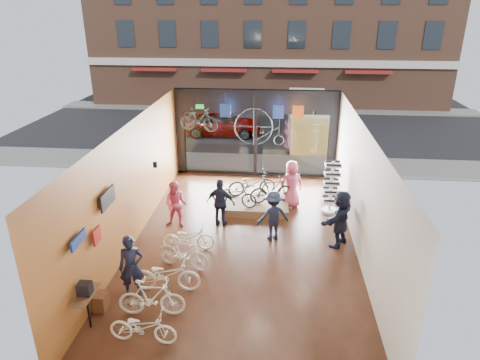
# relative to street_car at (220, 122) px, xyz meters

# --- Properties ---
(ground_plane) EXTENTS (7.00, 12.00, 0.04)m
(ground_plane) POSITION_rel_street_car_xyz_m (2.39, -12.00, -0.82)
(ground_plane) COLOR black
(ground_plane) RESTS_ON ground
(ceiling) EXTENTS (7.00, 12.00, 0.04)m
(ceiling) POSITION_rel_street_car_xyz_m (2.39, -12.00, 3.02)
(ceiling) COLOR black
(ceiling) RESTS_ON ground
(wall_left) EXTENTS (0.04, 12.00, 3.80)m
(wall_left) POSITION_rel_street_car_xyz_m (-1.13, -12.00, 1.10)
(wall_left) COLOR #B3632A
(wall_left) RESTS_ON ground
(wall_right) EXTENTS (0.04, 12.00, 3.80)m
(wall_right) POSITION_rel_street_car_xyz_m (5.91, -12.00, 1.10)
(wall_right) COLOR beige
(wall_right) RESTS_ON ground
(wall_back) EXTENTS (7.00, 0.04, 3.80)m
(wall_back) POSITION_rel_street_car_xyz_m (2.39, -18.02, 1.10)
(wall_back) COLOR beige
(wall_back) RESTS_ON ground
(storefront) EXTENTS (7.00, 0.26, 3.80)m
(storefront) POSITION_rel_street_car_xyz_m (2.39, -6.00, 1.10)
(storefront) COLOR black
(storefront) RESTS_ON ground
(exit_sign) EXTENTS (0.35, 0.06, 0.18)m
(exit_sign) POSITION_rel_street_car_xyz_m (-0.01, -6.12, 2.25)
(exit_sign) COLOR #198C26
(exit_sign) RESTS_ON storefront
(street_road) EXTENTS (30.00, 18.00, 0.02)m
(street_road) POSITION_rel_street_car_xyz_m (2.39, 3.00, -0.81)
(street_road) COLOR black
(street_road) RESTS_ON ground
(sidewalk_near) EXTENTS (30.00, 2.40, 0.12)m
(sidewalk_near) POSITION_rel_street_car_xyz_m (2.39, -4.80, -0.74)
(sidewalk_near) COLOR slate
(sidewalk_near) RESTS_ON ground
(sidewalk_far) EXTENTS (30.00, 2.00, 0.12)m
(sidewalk_far) POSITION_rel_street_car_xyz_m (2.39, 7.00, -0.74)
(sidewalk_far) COLOR slate
(sidewalk_far) RESTS_ON ground
(opposite_building) EXTENTS (26.00, 5.00, 14.00)m
(opposite_building) POSITION_rel_street_car_xyz_m (2.39, 9.50, 6.20)
(opposite_building) COLOR brown
(opposite_building) RESTS_ON ground
(street_car) EXTENTS (4.67, 1.88, 1.59)m
(street_car) POSITION_rel_street_car_xyz_m (0.00, 0.00, 0.00)
(street_car) COLOR gray
(street_car) RESTS_ON street_road
(box_truck) EXTENTS (2.08, 6.23, 2.45)m
(box_truck) POSITION_rel_street_car_xyz_m (4.98, -1.00, 0.43)
(box_truck) COLOR silver
(box_truck) RESTS_ON street_road
(floor_bike_0) EXTENTS (1.58, 0.60, 0.82)m
(floor_bike_0) POSITION_rel_street_car_xyz_m (0.51, -16.61, -0.39)
(floor_bike_0) COLOR silver
(floor_bike_0) RESTS_ON ground_plane
(floor_bike_1) EXTENTS (1.68, 0.58, 0.99)m
(floor_bike_1) POSITION_rel_street_car_xyz_m (0.46, -15.70, -0.30)
(floor_bike_1) COLOR silver
(floor_bike_1) RESTS_ON ground_plane
(floor_bike_2) EXTENTS (1.84, 0.76, 0.95)m
(floor_bike_2) POSITION_rel_street_car_xyz_m (0.56, -14.69, -0.32)
(floor_bike_2) COLOR silver
(floor_bike_2) RESTS_ON ground_plane
(floor_bike_3) EXTENTS (1.72, 0.92, 0.99)m
(floor_bike_3) POSITION_rel_street_car_xyz_m (0.78, -13.63, -0.30)
(floor_bike_3) COLOR silver
(floor_bike_3) RESTS_ON ground_plane
(floor_bike_4) EXTENTS (1.66, 0.70, 0.85)m
(floor_bike_4) POSITION_rel_street_car_xyz_m (0.72, -12.63, -0.37)
(floor_bike_4) COLOR silver
(floor_bike_4) RESTS_ON ground_plane
(display_platform) EXTENTS (2.40, 1.80, 0.30)m
(display_platform) POSITION_rel_street_car_xyz_m (2.64, -9.51, -0.65)
(display_platform) COLOR brown
(display_platform) RESTS_ON ground_plane
(display_bike_left) EXTENTS (1.78, 0.96, 0.89)m
(display_bike_left) POSITION_rel_street_car_xyz_m (1.88, -9.99, -0.05)
(display_bike_left) COLOR black
(display_bike_left) RESTS_ON display_platform
(display_bike_mid) EXTENTS (1.71, 0.95, 0.99)m
(display_bike_mid) POSITION_rel_street_car_xyz_m (3.21, -9.59, -0.00)
(display_bike_mid) COLOR black
(display_bike_mid) RESTS_ON display_platform
(display_bike_right) EXTENTS (1.93, 1.15, 0.96)m
(display_bike_right) POSITION_rel_street_car_xyz_m (2.44, -8.99, -0.02)
(display_bike_right) COLOR black
(display_bike_right) RESTS_ON display_platform
(customer_0) EXTENTS (0.72, 0.58, 1.73)m
(customer_0) POSITION_rel_street_car_xyz_m (-0.25, -14.99, 0.07)
(customer_0) COLOR #161C33
(customer_0) RESTS_ON ground_plane
(customer_1) EXTENTS (0.84, 0.67, 1.64)m
(customer_1) POSITION_rel_street_car_xyz_m (0.01, -11.16, 0.03)
(customer_1) COLOR #CC4C72
(customer_1) RESTS_ON ground_plane
(customer_2) EXTENTS (1.05, 0.58, 1.70)m
(customer_2) POSITION_rel_street_car_xyz_m (1.51, -10.95, 0.05)
(customer_2) COLOR #161C33
(customer_2) RESTS_ON ground_plane
(customer_3) EXTENTS (1.24, 0.99, 1.68)m
(customer_3) POSITION_rel_street_car_xyz_m (3.30, -11.72, 0.04)
(customer_3) COLOR #161C33
(customer_3) RESTS_ON ground_plane
(customer_4) EXTENTS (1.03, 0.84, 1.81)m
(customer_4) POSITION_rel_street_car_xyz_m (3.92, -9.23, 0.11)
(customer_4) COLOR #CC4C72
(customer_4) RESTS_ON ground_plane
(customer_5) EXTENTS (1.40, 1.74, 1.85)m
(customer_5) POSITION_rel_street_car_xyz_m (5.39, -11.89, 0.13)
(customer_5) COLOR #161C33
(customer_5) RESTS_ON ground_plane
(sunglasses_rack) EXTENTS (0.61, 0.51, 1.97)m
(sunglasses_rack) POSITION_rel_street_car_xyz_m (5.34, -9.57, 0.19)
(sunglasses_rack) COLOR white
(sunglasses_rack) RESTS_ON ground_plane
(wall_merch) EXTENTS (0.40, 2.40, 2.60)m
(wall_merch) POSITION_rel_street_car_xyz_m (-0.99, -15.50, 0.50)
(wall_merch) COLOR navy
(wall_merch) RESTS_ON wall_left
(penny_farthing) EXTENTS (1.95, 0.06, 1.56)m
(penny_farthing) POSITION_rel_street_car_xyz_m (2.70, -7.32, 1.70)
(penny_farthing) COLOR black
(penny_farthing) RESTS_ON ceiling
(hung_bike) EXTENTS (1.64, 0.76, 0.95)m
(hung_bike) POSITION_rel_street_car_xyz_m (0.25, -7.80, 2.13)
(hung_bike) COLOR black
(hung_bike) RESTS_ON ceiling
(jersey_left) EXTENTS (0.45, 0.03, 0.55)m
(jersey_left) POSITION_rel_street_car_xyz_m (1.18, -6.80, 2.25)
(jersey_left) COLOR #1E3F99
(jersey_left) RESTS_ON ceiling
(jersey_mid) EXTENTS (0.45, 0.03, 0.55)m
(jersey_mid) POSITION_rel_street_car_xyz_m (3.34, -6.80, 2.25)
(jersey_mid) COLOR #1E3F99
(jersey_mid) RESTS_ON ceiling
(jersey_right) EXTENTS (0.45, 0.03, 0.55)m
(jersey_right) POSITION_rel_street_car_xyz_m (4.14, -6.80, 2.25)
(jersey_right) COLOR #CC5919
(jersey_right) RESTS_ON ceiling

